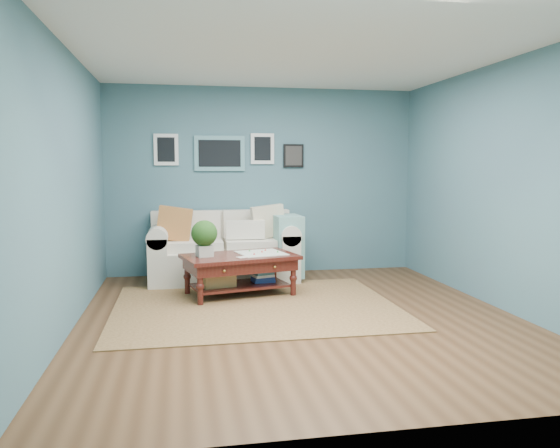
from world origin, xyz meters
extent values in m
plane|color=brown|center=(0.00, 0.00, 0.00)|extent=(5.00, 5.00, 0.00)
plane|color=white|center=(0.00, 0.00, 2.70)|extent=(5.00, 5.00, 0.00)
cube|color=#456675|center=(0.00, 2.50, 1.35)|extent=(4.50, 0.02, 2.70)
cube|color=#456675|center=(0.00, -2.50, 1.35)|extent=(4.50, 0.02, 2.70)
cube|color=#456675|center=(-2.25, 0.00, 1.35)|extent=(0.02, 5.00, 2.70)
cube|color=#456675|center=(2.25, 0.00, 1.35)|extent=(0.02, 5.00, 2.70)
cube|color=#5C939B|center=(-0.63, 2.48, 1.75)|extent=(0.72, 0.03, 0.50)
cube|color=black|center=(-0.63, 2.46, 1.75)|extent=(0.60, 0.01, 0.38)
cube|color=white|center=(-1.38, 2.48, 1.80)|extent=(0.34, 0.03, 0.44)
cube|color=white|center=(-0.01, 2.48, 1.82)|extent=(0.34, 0.03, 0.44)
cube|color=black|center=(0.45, 2.48, 1.72)|extent=(0.30, 0.03, 0.34)
cube|color=brown|center=(-0.39, 0.49, 0.01)|extent=(3.11, 2.49, 0.01)
cube|color=beige|center=(-0.63, 1.99, 0.22)|extent=(1.48, 0.92, 0.44)
cube|color=beige|center=(-0.63, 2.35, 0.69)|extent=(1.94, 0.23, 0.50)
cube|color=beige|center=(-1.50, 1.99, 0.32)|extent=(0.25, 0.92, 0.65)
cube|color=beige|center=(0.23, 1.99, 0.32)|extent=(0.25, 0.92, 0.65)
cylinder|color=beige|center=(-1.50, 1.99, 0.65)|extent=(0.27, 0.92, 0.27)
cylinder|color=beige|center=(0.23, 1.99, 0.65)|extent=(0.27, 0.92, 0.27)
cube|color=beige|center=(-1.03, 1.93, 0.51)|extent=(0.75, 0.59, 0.14)
cube|color=beige|center=(-0.24, 1.93, 0.51)|extent=(0.75, 0.59, 0.14)
cube|color=beige|center=(-1.03, 2.22, 0.76)|extent=(0.75, 0.13, 0.38)
cube|color=beige|center=(-0.24, 2.22, 0.76)|extent=(0.75, 0.13, 0.38)
cube|color=#CA592B|center=(-1.28, 1.94, 0.80)|extent=(0.50, 0.18, 0.50)
cube|color=beige|center=(-0.01, 2.01, 0.80)|extent=(0.49, 0.19, 0.48)
cube|color=beige|center=(-0.34, 1.89, 0.71)|extent=(0.52, 0.13, 0.25)
cube|color=#7AB5A7|center=(0.23, 1.86, 0.48)|extent=(0.36, 0.57, 0.84)
cube|color=#390C0B|center=(-0.51, 1.08, 0.48)|extent=(1.47, 1.06, 0.04)
cube|color=#390C0B|center=(-0.51, 1.08, 0.39)|extent=(1.37, 0.95, 0.13)
cube|color=#390C0B|center=(-0.51, 1.08, 0.12)|extent=(1.23, 0.82, 0.03)
sphere|color=gold|center=(-0.73, 0.66, 0.39)|extent=(0.03, 0.03, 0.03)
sphere|color=gold|center=(-0.12, 0.80, 0.39)|extent=(0.03, 0.03, 0.03)
cylinder|color=#390C0B|center=(-1.00, 0.66, 0.23)|extent=(0.07, 0.07, 0.45)
cylinder|color=#390C0B|center=(0.12, 0.92, 0.23)|extent=(0.07, 0.07, 0.45)
cylinder|color=#390C0B|center=(-1.14, 1.24, 0.23)|extent=(0.07, 0.07, 0.45)
cylinder|color=#390C0B|center=(-0.01, 1.50, 0.23)|extent=(0.07, 0.07, 0.45)
cube|color=beige|center=(-0.93, 1.04, 0.57)|extent=(0.21, 0.21, 0.13)
sphere|color=#1C4616|center=(-0.93, 1.04, 0.78)|extent=(0.31, 0.31, 0.31)
cube|color=white|center=(-0.24, 1.14, 0.50)|extent=(0.64, 0.64, 0.01)
cube|color=tan|center=(-0.78, 1.02, 0.25)|extent=(0.43, 0.34, 0.22)
cube|color=navy|center=(-0.21, 1.17, 0.20)|extent=(0.30, 0.25, 0.12)
camera|label=1|loc=(-1.20, -5.42, 1.56)|focal=35.00mm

